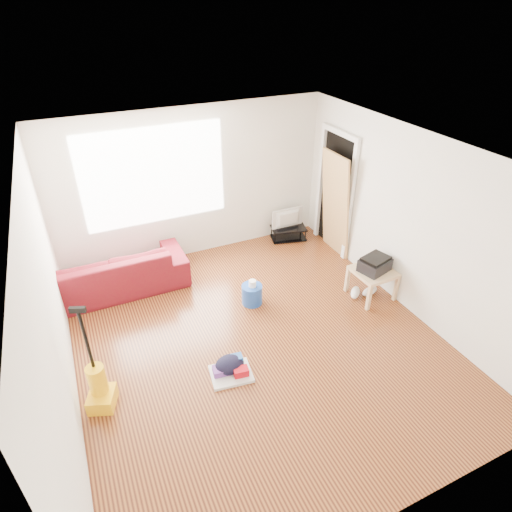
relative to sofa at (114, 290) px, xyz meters
name	(u,v)px	position (x,y,z in m)	size (l,w,h in m)	color
room	(258,253)	(1.61, -1.80, 1.25)	(4.51, 5.01, 2.51)	#3E1B11
sofa	(114,290)	(0.00, 0.00, 0.00)	(2.24, 0.88, 0.65)	#5F0817
tv_stand	(288,233)	(3.19, 0.27, 0.12)	(0.69, 0.50, 0.23)	black
tv	(289,219)	(3.19, 0.27, 0.41)	(0.61, 0.08, 0.35)	black
side_table	(373,274)	(3.49, -1.77, 0.38)	(0.58, 0.58, 0.45)	#D6A981
printer	(375,264)	(3.49, -1.77, 0.56)	(0.50, 0.43, 0.22)	black
bucket	(252,302)	(1.80, -1.18, 0.00)	(0.30, 0.30, 0.30)	#1D4BB2
toilet_paper	(252,292)	(1.80, -1.19, 0.20)	(0.11, 0.11, 0.10)	white
cleaning_tray	(232,371)	(1.01, -2.34, 0.05)	(0.54, 0.45, 0.17)	silver
backpack	(230,370)	(1.01, -2.28, 0.00)	(0.36, 0.29, 0.20)	black
sneakers	(362,292)	(3.39, -1.72, 0.06)	(0.52, 0.30, 0.12)	white
vacuum	(99,388)	(-0.46, -2.13, 0.24)	(0.37, 0.39, 1.32)	yellow
door_panel	(330,251)	(3.67, -0.42, 0.00)	(0.04, 0.72, 1.79)	tan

